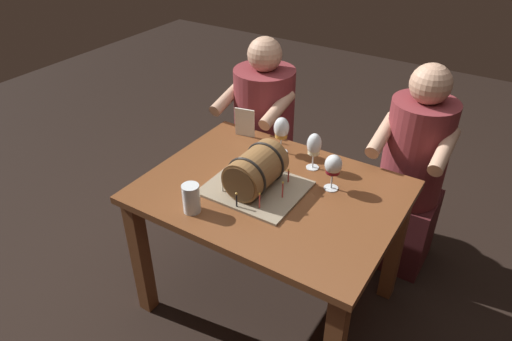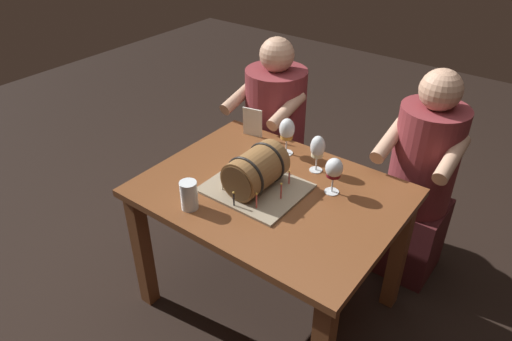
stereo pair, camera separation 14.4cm
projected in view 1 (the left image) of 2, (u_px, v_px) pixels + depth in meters
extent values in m
plane|color=black|center=(269.00, 299.00, 2.52)|extent=(8.00, 8.00, 0.00)
cube|color=brown|center=(271.00, 192.00, 2.13)|extent=(1.15, 0.87, 0.03)
cube|color=brown|center=(141.00, 257.00, 2.29)|extent=(0.07, 0.07, 0.69)
cube|color=brown|center=(229.00, 184.00, 2.83)|extent=(0.07, 0.07, 0.69)
cube|color=brown|center=(395.00, 245.00, 2.37)|extent=(0.07, 0.07, 0.69)
cube|color=gray|center=(256.00, 188.00, 2.12)|extent=(0.42, 0.36, 0.01)
cylinder|color=brown|center=(256.00, 170.00, 2.06)|extent=(0.18, 0.27, 0.18)
cylinder|color=#4F371E|center=(238.00, 185.00, 1.97)|extent=(0.16, 0.00, 0.16)
cylinder|color=#4F371E|center=(272.00, 156.00, 2.16)|extent=(0.16, 0.00, 0.16)
torus|color=black|center=(246.00, 178.00, 2.01)|extent=(0.20, 0.01, 0.20)
torus|color=black|center=(265.00, 162.00, 2.12)|extent=(0.20, 0.01, 0.20)
cylinder|color=#D64C47|center=(283.00, 190.00, 2.03)|extent=(0.01, 0.01, 0.07)
sphere|color=#F9C64C|center=(283.00, 183.00, 2.01)|extent=(0.01, 0.01, 0.01)
cylinder|color=#D64C47|center=(288.00, 177.00, 2.13)|extent=(0.01, 0.01, 0.06)
sphere|color=#F9C64C|center=(289.00, 170.00, 2.11)|extent=(0.01, 0.01, 0.01)
cylinder|color=black|center=(273.00, 164.00, 2.22)|extent=(0.01, 0.01, 0.06)
sphere|color=#F9C64C|center=(273.00, 158.00, 2.20)|extent=(0.01, 0.01, 0.01)
cylinder|color=silver|center=(249.00, 163.00, 2.22)|extent=(0.01, 0.01, 0.07)
sphere|color=#F9C64C|center=(249.00, 156.00, 2.20)|extent=(0.01, 0.01, 0.01)
cylinder|color=#EAD666|center=(230.00, 173.00, 2.16)|extent=(0.01, 0.01, 0.06)
sphere|color=#F9C64C|center=(230.00, 167.00, 2.14)|extent=(0.01, 0.01, 0.01)
cylinder|color=silver|center=(223.00, 185.00, 2.07)|extent=(0.01, 0.01, 0.07)
sphere|color=#F9C64C|center=(222.00, 177.00, 2.05)|extent=(0.01, 0.01, 0.01)
cylinder|color=black|center=(237.00, 201.00, 1.98)|extent=(0.01, 0.01, 0.06)
sphere|color=#F9C64C|center=(236.00, 194.00, 1.96)|extent=(0.01, 0.01, 0.01)
cylinder|color=#D64C47|center=(260.00, 201.00, 1.97)|extent=(0.01, 0.01, 0.07)
sphere|color=#F9C64C|center=(260.00, 194.00, 1.95)|extent=(0.01, 0.01, 0.01)
cylinder|color=white|center=(312.00, 167.00, 2.27)|extent=(0.06, 0.06, 0.00)
cylinder|color=white|center=(313.00, 161.00, 2.25)|extent=(0.01, 0.01, 0.07)
ellipsoid|color=white|center=(314.00, 144.00, 2.20)|extent=(0.07, 0.07, 0.11)
cylinder|color=beige|center=(314.00, 149.00, 2.21)|extent=(0.06, 0.06, 0.05)
cylinder|color=white|center=(331.00, 188.00, 2.12)|extent=(0.07, 0.07, 0.00)
cylinder|color=white|center=(332.00, 181.00, 2.10)|extent=(0.01, 0.01, 0.08)
ellipsoid|color=white|center=(333.00, 164.00, 2.05)|extent=(0.08, 0.08, 0.09)
cylinder|color=maroon|center=(333.00, 169.00, 2.07)|extent=(0.06, 0.06, 0.04)
cylinder|color=white|center=(281.00, 152.00, 2.39)|extent=(0.07, 0.07, 0.00)
cylinder|color=white|center=(281.00, 145.00, 2.37)|extent=(0.01, 0.01, 0.08)
ellipsoid|color=white|center=(281.00, 128.00, 2.32)|extent=(0.08, 0.08, 0.11)
cylinder|color=#C6842D|center=(281.00, 133.00, 2.33)|extent=(0.06, 0.06, 0.05)
cylinder|color=white|center=(191.00, 198.00, 1.95)|extent=(0.07, 0.07, 0.13)
cylinder|color=#C6842D|center=(191.00, 201.00, 1.96)|extent=(0.07, 0.07, 0.11)
cylinder|color=white|center=(190.00, 189.00, 1.93)|extent=(0.07, 0.07, 0.01)
cube|color=silver|center=(245.00, 123.00, 2.50)|extent=(0.11, 0.03, 0.16)
cube|color=#4C1B1E|center=(263.00, 179.00, 3.09)|extent=(0.34, 0.32, 0.45)
cylinder|color=maroon|center=(264.00, 112.00, 2.82)|extent=(0.37, 0.37, 0.53)
sphere|color=tan|center=(265.00, 54.00, 2.63)|extent=(0.20, 0.20, 0.20)
cylinder|color=tan|center=(277.00, 110.00, 2.59)|extent=(0.07, 0.31, 0.14)
cylinder|color=tan|center=(229.00, 97.00, 2.74)|extent=(0.07, 0.31, 0.14)
cube|color=#4C1B1E|center=(400.00, 227.00, 2.68)|extent=(0.34, 0.32, 0.45)
cylinder|color=maroon|center=(416.00, 151.00, 2.40)|extent=(0.33, 0.33, 0.56)
sphere|color=tan|center=(431.00, 84.00, 2.20)|extent=(0.20, 0.20, 0.20)
cylinder|color=tan|center=(444.00, 150.00, 2.18)|extent=(0.07, 0.31, 0.14)
cylinder|color=tan|center=(383.00, 134.00, 2.31)|extent=(0.07, 0.31, 0.14)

